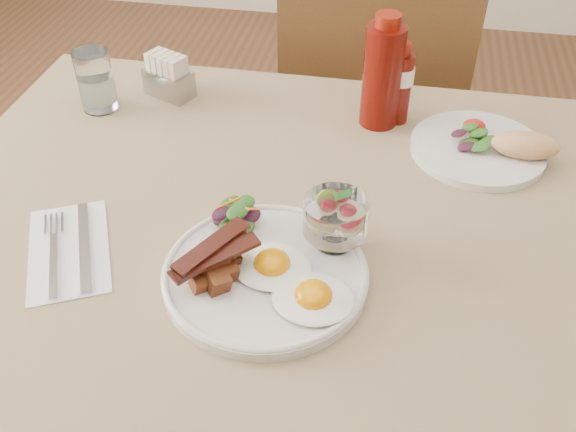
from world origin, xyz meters
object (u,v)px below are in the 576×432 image
Objects in this scene: hot_sauce_bottle at (401,84)px; sugar_caddy at (168,78)px; ketchup_bottle at (382,74)px; water_glass at (96,84)px; main_plate at (265,275)px; second_plate at (489,147)px; table at (341,263)px; chair_far at (370,120)px; fruit_cup at (335,217)px.

hot_sauce_bottle is 0.44m from sugar_caddy.
sugar_caddy is (-0.44, 0.01, -0.04)m from hot_sauce_bottle.
ketchup_bottle reaches higher than sugar_caddy.
hot_sauce_bottle is 1.45× the size of sugar_caddy.
hot_sauce_bottle is 0.56m from water_glass.
main_plate is 1.13× the size of second_plate.
ketchup_bottle is 0.41m from sugar_caddy.
water_glass is at bearing -174.05° from hot_sauce_bottle.
water_glass reaches higher than main_plate.
table is 8.71× the size of hot_sauce_bottle.
table is at bearing -135.05° from second_plate.
second_plate is at bearing 49.12° from main_plate.
main_plate is 0.47m from hot_sauce_bottle.
ketchup_bottle reaches higher than chair_far.
fruit_cup is 0.86× the size of sugar_caddy.
table is 14.69× the size of fruit_cup.
sugar_caddy is (-0.41, 0.02, -0.06)m from ketchup_bottle.
main_plate is at bearing -108.95° from hot_sauce_bottle.
chair_far reaches higher than water_glass.
table is at bearing -101.32° from hot_sauce_bottle.
water_glass reaches higher than fruit_cup.
ketchup_bottle reaches higher than hot_sauce_bottle.
table is 0.68m from chair_far.
hot_sauce_bottle is at bearing 5.95° from water_glass.
ketchup_bottle is at bearing 84.51° from fruit_cup.
ketchup_bottle is (0.12, 0.43, 0.09)m from main_plate.
water_glass is at bearing -139.66° from chair_far.
chair_far is 8.19× the size of water_glass.
second_plate is at bearing -26.98° from hot_sauce_bottle.
table is 0.19m from main_plate.
ketchup_bottle is 1.81× the size of water_glass.
chair_far is 0.47m from hot_sauce_bottle.
sugar_caddy is 0.13m from water_glass.
fruit_cup reaches higher than table.
main_plate is (-0.09, -0.80, 0.24)m from chair_far.
water_glass is (-0.40, 0.38, 0.04)m from main_plate.
ketchup_bottle reaches higher than fruit_cup.
main_plate is 2.46× the size of water_glass.
chair_far is 0.84m from main_plate.
sugar_caddy is at bearing -137.33° from chair_far.
hot_sauce_bottle is (0.15, 0.44, 0.07)m from main_plate.
hot_sauce_bottle is (0.07, 0.37, 0.01)m from fruit_cup.
table is 11.71× the size of water_glass.
water_glass is (-0.49, 0.31, -0.02)m from fruit_cup.
ketchup_bottle is 0.52m from water_glass.
fruit_cup is 0.80× the size of water_glass.
water_glass is at bearing 153.68° from table.
main_plate is at bearing -43.71° from water_glass.
fruit_cup is at bearing 39.92° from main_plate.
ketchup_bottle is at bearing 20.64° from sugar_caddy.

